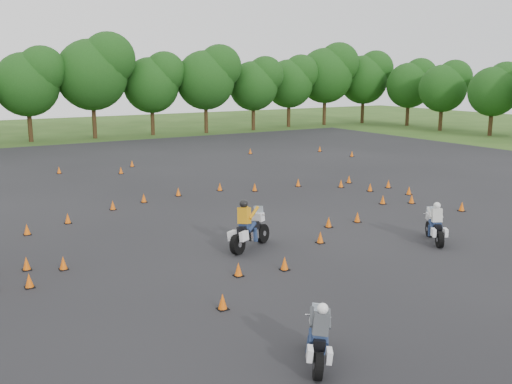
# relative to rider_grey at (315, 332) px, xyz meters

# --- Properties ---
(ground) EXTENTS (140.00, 140.00, 0.00)m
(ground) POSITION_rel_rider_grey_xyz_m (5.97, 8.48, -0.79)
(ground) COLOR #2D5119
(ground) RESTS_ON ground
(asphalt_pad) EXTENTS (62.00, 62.00, 0.00)m
(asphalt_pad) POSITION_rel_rider_grey_xyz_m (5.97, 14.48, -0.78)
(asphalt_pad) COLOR black
(asphalt_pad) RESTS_ON ground
(treeline) EXTENTS (86.76, 32.62, 11.15)m
(treeline) POSITION_rel_rider_grey_xyz_m (9.63, 43.71, 3.87)
(treeline) COLOR #173F12
(treeline) RESTS_ON ground
(traffic_cones) EXTENTS (36.30, 33.05, 0.45)m
(traffic_cones) POSITION_rel_rider_grey_xyz_m (5.56, 14.50, -0.56)
(traffic_cones) COLOR #E75C09
(traffic_cones) RESTS_ON asphalt_pad
(rider_grey) EXTENTS (1.64, 2.04, 1.57)m
(rider_grey) POSITION_rel_rider_grey_xyz_m (0.00, 0.00, 0.00)
(rider_grey) COLOR #3F4246
(rider_grey) RESTS_ON ground
(rider_yellow) EXTENTS (2.59, 1.82, 1.94)m
(rider_yellow) POSITION_rel_rider_grey_xyz_m (3.27, 8.39, 0.19)
(rider_yellow) COLOR orange
(rider_yellow) RESTS_ON ground
(rider_white) EXTENTS (1.75, 2.17, 1.67)m
(rider_white) POSITION_rel_rider_grey_xyz_m (9.99, 5.32, 0.05)
(rider_white) COLOR beige
(rider_white) RESTS_ON ground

